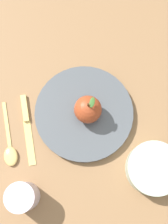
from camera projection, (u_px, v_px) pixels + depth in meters
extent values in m
plane|color=olive|center=(80.00, 119.00, 0.73)|extent=(2.40, 2.40, 0.00)
cylinder|color=#4C5156|center=(84.00, 113.00, 0.72)|extent=(0.25, 0.25, 0.02)
torus|color=#4C5156|center=(84.00, 113.00, 0.72)|extent=(0.25, 0.25, 0.01)
sphere|color=#9E3D1E|center=(89.00, 111.00, 0.68)|extent=(0.07, 0.07, 0.07)
cylinder|color=#4C3319|center=(89.00, 106.00, 0.64)|extent=(0.00, 0.00, 0.02)
ellipsoid|color=#386628|center=(93.00, 104.00, 0.64)|extent=(0.02, 0.03, 0.00)
cylinder|color=#B2C6B2|center=(153.00, 168.00, 0.67)|extent=(0.13, 0.13, 0.04)
torus|color=#B2C6B2|center=(155.00, 168.00, 0.66)|extent=(0.13, 0.13, 0.01)
cylinder|color=#8E9F8E|center=(155.00, 168.00, 0.66)|extent=(0.10, 0.10, 0.01)
cylinder|color=silver|center=(23.00, 197.00, 0.64)|extent=(0.07, 0.07, 0.08)
torus|color=silver|center=(19.00, 198.00, 0.60)|extent=(0.07, 0.07, 0.01)
cylinder|color=#958B99|center=(19.00, 197.00, 0.60)|extent=(0.05, 0.05, 0.01)
cube|color=#D8B766|center=(30.00, 144.00, 0.71)|extent=(0.05, 0.12, 0.00)
cube|color=#D8B766|center=(25.00, 108.00, 0.73)|extent=(0.03, 0.07, 0.01)
ellipsoid|color=#D8B766|center=(11.00, 156.00, 0.70)|extent=(0.05, 0.06, 0.01)
cube|color=#D8B766|center=(7.00, 124.00, 0.72)|extent=(0.04, 0.12, 0.01)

